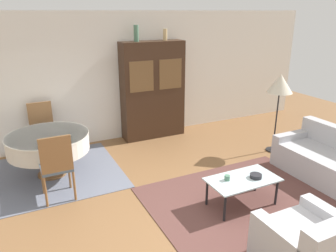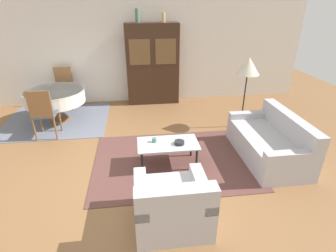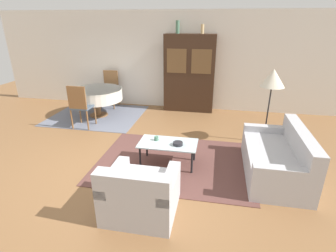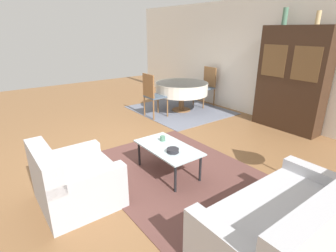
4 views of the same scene
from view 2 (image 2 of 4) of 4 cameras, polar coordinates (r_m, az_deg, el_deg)
name	(u,v)px [view 2 (image 2 of 4)]	position (r m, az deg, el deg)	size (l,w,h in m)	color
ground_plane	(121,175)	(4.45, -10.21, -10.55)	(14.00, 14.00, 0.00)	brown
wall_back	(122,52)	(7.34, -10.08, 15.53)	(10.00, 0.06, 2.70)	silver
area_rug	(173,161)	(4.74, 1.07, -7.55)	(2.79, 2.09, 0.01)	brown
dining_rug	(58,120)	(6.83, -22.91, 1.21)	(2.36, 2.08, 0.01)	slate
couch	(270,143)	(5.05, 21.33, -3.39)	(0.91, 1.71, 0.82)	#B2B2B7
armchair	(172,205)	(3.41, 0.98, -16.82)	(0.93, 0.88, 0.79)	#B2B2B7
coffee_table	(168,145)	(4.44, 0.00, -4.20)	(1.03, 0.56, 0.42)	black
display_cabinet	(153,65)	(7.17, -3.37, 13.18)	(1.38, 0.41, 2.10)	#382316
dining_table	(55,97)	(6.61, -23.41, 5.90)	(1.34, 1.34, 0.74)	brown
dining_chair_near	(43,111)	(5.80, -25.52, 2.92)	(0.44, 0.44, 1.05)	brown
dining_chair_far	(64,85)	(7.43, -21.75, 8.27)	(0.44, 0.44, 1.05)	brown
floor_lamp	(248,68)	(5.78, 17.06, 12.04)	(0.48, 0.48, 1.56)	black
cup	(154,140)	(4.44, -3.00, -3.07)	(0.08, 0.08, 0.07)	#4C7A60
bowl	(179,143)	(4.38, 2.49, -3.62)	(0.17, 0.17, 0.06)	#232328
vase_tall	(137,16)	(6.99, -6.71, 22.78)	(0.10, 0.10, 0.32)	#4C7A60
vase_short	(164,17)	(7.03, -0.97, 22.59)	(0.09, 0.09, 0.24)	tan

